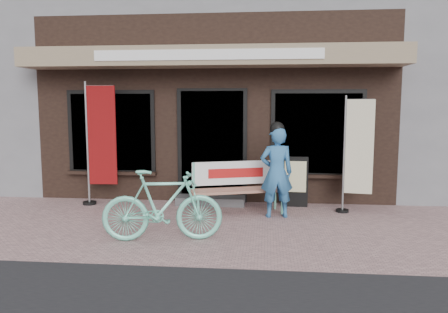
# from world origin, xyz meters

# --- Properties ---
(ground) EXTENTS (70.00, 70.00, 0.00)m
(ground) POSITION_xyz_m (0.00, 0.00, 0.00)
(ground) COLOR #A88180
(ground) RESTS_ON ground
(storefront) EXTENTS (7.00, 6.77, 6.00)m
(storefront) POSITION_xyz_m (0.00, 4.96, 2.99)
(storefront) COLOR black
(storefront) RESTS_ON ground
(bench) EXTENTS (1.70, 0.91, 0.90)m
(bench) POSITION_xyz_m (0.54, 1.17, 0.53)
(bench) COLOR #72E0C0
(bench) RESTS_ON ground
(person) EXTENTS (0.61, 0.45, 1.62)m
(person) POSITION_xyz_m (1.22, 0.93, 0.79)
(person) COLOR #2D669D
(person) RESTS_ON ground
(bicycle) EXTENTS (1.73, 0.74, 1.00)m
(bicycle) POSITION_xyz_m (-0.38, -0.52, 0.50)
(bicycle) COLOR #72E0C0
(bicycle) RESTS_ON ground
(nobori_red) EXTENTS (0.68, 0.27, 2.32)m
(nobori_red) POSITION_xyz_m (-2.07, 1.53, 1.20)
(nobori_red) COLOR gray
(nobori_red) RESTS_ON ground
(nobori_cream) EXTENTS (0.61, 0.26, 2.05)m
(nobori_cream) POSITION_xyz_m (2.60, 1.35, 1.06)
(nobori_cream) COLOR gray
(nobori_cream) RESTS_ON ground
(menu_stand) EXTENTS (0.47, 0.12, 0.94)m
(menu_stand) POSITION_xyz_m (1.58, 1.72, 0.48)
(menu_stand) COLOR black
(menu_stand) RESTS_ON ground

